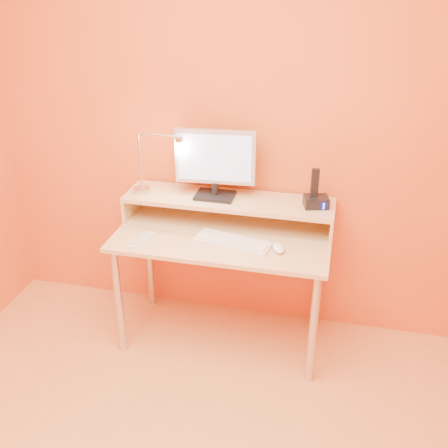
% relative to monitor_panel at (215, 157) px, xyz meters
% --- Properties ---
extents(wall_back, '(3.00, 0.04, 2.50)m').
position_rel_monitor_panel_xyz_m(wall_back, '(0.08, 0.16, 0.13)').
color(wall_back, orange).
rests_on(wall_back, floor).
extents(desk_leg_fl, '(0.04, 0.04, 0.69)m').
position_rel_monitor_panel_xyz_m(desk_leg_fl, '(-0.47, -0.41, -0.77)').
color(desk_leg_fl, silver).
rests_on(desk_leg_fl, floor).
extents(desk_leg_fr, '(0.04, 0.04, 0.69)m').
position_rel_monitor_panel_xyz_m(desk_leg_fr, '(0.63, -0.41, -0.77)').
color(desk_leg_fr, silver).
rests_on(desk_leg_fr, floor).
extents(desk_leg_bl, '(0.04, 0.04, 0.69)m').
position_rel_monitor_panel_xyz_m(desk_leg_bl, '(-0.47, 0.09, -0.77)').
color(desk_leg_bl, silver).
rests_on(desk_leg_bl, floor).
extents(desk_leg_br, '(0.04, 0.04, 0.69)m').
position_rel_monitor_panel_xyz_m(desk_leg_br, '(0.63, 0.09, -0.77)').
color(desk_leg_br, silver).
rests_on(desk_leg_br, floor).
extents(desk_lower, '(1.20, 0.60, 0.02)m').
position_rel_monitor_panel_xyz_m(desk_lower, '(0.08, -0.16, -0.41)').
color(desk_lower, '#EAC689').
rests_on(desk_lower, floor).
extents(shelf_riser_left, '(0.02, 0.30, 0.14)m').
position_rel_monitor_panel_xyz_m(shelf_riser_left, '(-0.51, -0.01, -0.33)').
color(shelf_riser_left, '#EAC689').
rests_on(shelf_riser_left, desk_lower).
extents(shelf_riser_right, '(0.02, 0.30, 0.14)m').
position_rel_monitor_panel_xyz_m(shelf_riser_right, '(0.67, -0.01, -0.33)').
color(shelf_riser_right, '#EAC689').
rests_on(shelf_riser_right, desk_lower).
extents(desk_shelf, '(1.20, 0.30, 0.02)m').
position_rel_monitor_panel_xyz_m(desk_shelf, '(0.08, -0.01, -0.25)').
color(desk_shelf, '#EAC689').
rests_on(desk_shelf, desk_lower).
extents(monitor_foot, '(0.22, 0.16, 0.02)m').
position_rel_monitor_panel_xyz_m(monitor_foot, '(-0.00, -0.01, -0.23)').
color(monitor_foot, black).
rests_on(monitor_foot, desk_shelf).
extents(monitor_neck, '(0.04, 0.04, 0.07)m').
position_rel_monitor_panel_xyz_m(monitor_neck, '(-0.00, -0.01, -0.19)').
color(monitor_neck, black).
rests_on(monitor_neck, monitor_foot).
extents(monitor_panel, '(0.45, 0.07, 0.31)m').
position_rel_monitor_panel_xyz_m(monitor_panel, '(0.00, 0.00, 0.00)').
color(monitor_panel, '#B6B7C1').
rests_on(monitor_panel, monitor_neck).
extents(monitor_back, '(0.40, 0.04, 0.26)m').
position_rel_monitor_panel_xyz_m(monitor_back, '(-0.00, 0.02, 0.00)').
color(monitor_back, black).
rests_on(monitor_back, monitor_panel).
extents(monitor_screen, '(0.41, 0.04, 0.27)m').
position_rel_monitor_panel_xyz_m(monitor_screen, '(0.00, -0.02, 0.00)').
color(monitor_screen, '#AABFF1').
rests_on(monitor_screen, monitor_panel).
extents(lamp_base, '(0.10, 0.10, 0.02)m').
position_rel_monitor_panel_xyz_m(lamp_base, '(-0.43, -0.04, -0.23)').
color(lamp_base, silver).
rests_on(lamp_base, desk_shelf).
extents(lamp_post, '(0.01, 0.01, 0.33)m').
position_rel_monitor_panel_xyz_m(lamp_post, '(-0.43, -0.04, -0.05)').
color(lamp_post, silver).
rests_on(lamp_post, lamp_base).
extents(lamp_arm, '(0.24, 0.01, 0.01)m').
position_rel_monitor_panel_xyz_m(lamp_arm, '(-0.31, -0.04, 0.12)').
color(lamp_arm, silver).
rests_on(lamp_arm, lamp_post).
extents(lamp_head, '(0.04, 0.04, 0.03)m').
position_rel_monitor_panel_xyz_m(lamp_head, '(-0.19, -0.04, 0.10)').
color(lamp_head, silver).
rests_on(lamp_head, lamp_arm).
extents(lamp_bulb, '(0.03, 0.03, 0.00)m').
position_rel_monitor_panel_xyz_m(lamp_bulb, '(-0.19, -0.04, 0.09)').
color(lamp_bulb, '#FFEAC6').
rests_on(lamp_bulb, lamp_head).
extents(phone_dock, '(0.15, 0.13, 0.06)m').
position_rel_monitor_panel_xyz_m(phone_dock, '(0.57, -0.01, -0.21)').
color(phone_dock, black).
rests_on(phone_dock, desk_shelf).
extents(phone_handset, '(0.05, 0.03, 0.16)m').
position_rel_monitor_panel_xyz_m(phone_handset, '(0.56, -0.01, -0.10)').
color(phone_handset, black).
rests_on(phone_handset, phone_dock).
extents(phone_led, '(0.01, 0.00, 0.04)m').
position_rel_monitor_panel_xyz_m(phone_led, '(0.62, -0.06, -0.21)').
color(phone_led, '#152DFF').
rests_on(phone_led, phone_dock).
extents(keyboard, '(0.43, 0.21, 0.02)m').
position_rel_monitor_panel_xyz_m(keyboard, '(0.16, -0.25, -0.39)').
color(keyboard, white).
rests_on(keyboard, desk_lower).
extents(mouse, '(0.09, 0.12, 0.04)m').
position_rel_monitor_panel_xyz_m(mouse, '(0.41, -0.27, -0.38)').
color(mouse, white).
rests_on(mouse, desk_lower).
extents(remote_control, '(0.10, 0.20, 0.02)m').
position_rel_monitor_panel_xyz_m(remote_control, '(-0.33, -0.34, -0.39)').
color(remote_control, white).
rests_on(remote_control, desk_lower).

